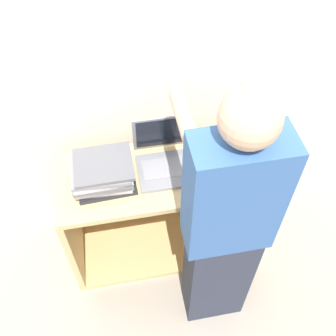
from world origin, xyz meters
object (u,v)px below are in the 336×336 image
(laptop_open, at_px, (164,158))
(laptop_stack_left, at_px, (102,172))
(laptop_stack_right, at_px, (225,155))
(person, at_px, (225,231))

(laptop_open, height_order, laptop_stack_left, laptop_open)
(laptop_stack_right, bearing_deg, laptop_open, 170.92)
(laptop_stack_left, bearing_deg, person, -40.45)
(laptop_stack_left, height_order, person, person)
(laptop_stack_left, distance_m, person, 0.72)
(laptop_open, xyz_separation_m, laptop_stack_left, (-0.34, -0.05, 0.01))
(laptop_stack_right, bearing_deg, person, -106.00)
(laptop_stack_right, bearing_deg, laptop_stack_left, 179.98)
(laptop_stack_left, relative_size, person, 0.20)
(laptop_stack_left, height_order, laptop_stack_right, same)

